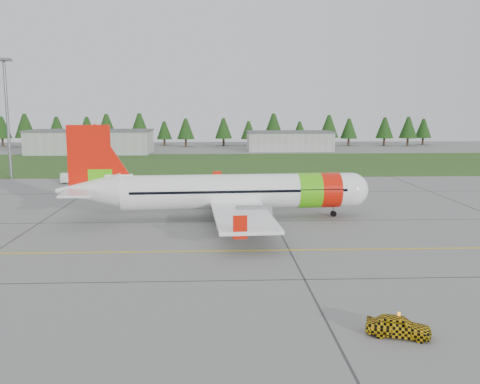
{
  "coord_description": "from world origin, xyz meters",
  "views": [
    {
      "loc": [
        3.79,
        -36.19,
        11.99
      ],
      "look_at": [
        6.24,
        18.63,
        3.42
      ],
      "focal_mm": 40.0,
      "sensor_mm": 36.0,
      "label": 1
    }
  ],
  "objects": [
    {
      "name": "ground",
      "position": [
        0.0,
        0.0,
        0.0
      ],
      "size": [
        320.0,
        320.0,
        0.0
      ],
      "primitive_type": "plane",
      "color": "gray",
      "rests_on": "ground"
    },
    {
      "name": "service_van",
      "position": [
        -21.02,
        51.95,
        2.31
      ],
      "size": [
        1.96,
        1.89,
        4.63
      ],
      "primitive_type": "imported",
      "rotation": [
        0.0,
        0.0,
        0.26
      ],
      "color": "silver",
      "rests_on": "ground"
    },
    {
      "name": "hangar_west",
      "position": [
        -30.0,
        110.0,
        3.0
      ],
      "size": [
        32.0,
        14.0,
        6.0
      ],
      "primitive_type": "cube",
      "color": "#A8A8A3",
      "rests_on": "ground"
    },
    {
      "name": "taxi_guideline",
      "position": [
        0.0,
        8.0,
        0.01
      ],
      "size": [
        120.0,
        0.25,
        0.02
      ],
      "primitive_type": "cube",
      "color": "gold",
      "rests_on": "ground"
    },
    {
      "name": "floodlight_mast",
      "position": [
        -32.0,
        58.0,
        10.0
      ],
      "size": [
        0.5,
        0.5,
        20.0
      ],
      "primitive_type": "cylinder",
      "color": "slate",
      "rests_on": "ground"
    },
    {
      "name": "treeline",
      "position": [
        0.0,
        138.0,
        5.0
      ],
      "size": [
        160.0,
        8.0,
        10.0
      ],
      "primitive_type": null,
      "color": "#1C3F14",
      "rests_on": "ground"
    },
    {
      "name": "follow_me_car",
      "position": [
        13.4,
        -9.68,
        1.69
      ],
      "size": [
        1.53,
        1.66,
        3.39
      ],
      "primitive_type": "imported",
      "rotation": [
        0.0,
        0.0,
        1.25
      ],
      "color": "yellow",
      "rests_on": "ground"
    },
    {
      "name": "hangar_east",
      "position": [
        25.0,
        118.0,
        2.6
      ],
      "size": [
        24.0,
        12.0,
        5.2
      ],
      "primitive_type": "cube",
      "color": "#A8A8A3",
      "rests_on": "ground"
    },
    {
      "name": "aircraft",
      "position": [
        5.41,
        21.58,
        2.98
      ],
      "size": [
        34.09,
        31.42,
        10.32
      ],
      "rotation": [
        0.0,
        0.0,
        0.06
      ],
      "color": "white",
      "rests_on": "ground"
    },
    {
      "name": "grass_strip",
      "position": [
        0.0,
        82.0,
        0.01
      ],
      "size": [
        320.0,
        50.0,
        0.03
      ],
      "primitive_type": "cube",
      "color": "#30561E",
      "rests_on": "ground"
    }
  ]
}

